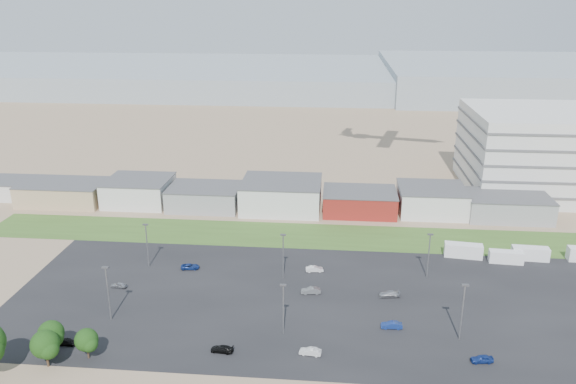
# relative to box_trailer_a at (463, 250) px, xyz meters

# --- Properties ---
(ground) EXTENTS (700.00, 700.00, 0.00)m
(ground) POSITION_rel_box_trailer_a_xyz_m (-39.16, -43.03, -1.60)
(ground) COLOR #957A5F
(ground) RESTS_ON ground
(parking_lot) EXTENTS (120.00, 50.00, 0.01)m
(parking_lot) POSITION_rel_box_trailer_a_xyz_m (-34.16, -23.03, -1.59)
(parking_lot) COLOR black
(parking_lot) RESTS_ON ground
(grass_strip) EXTENTS (160.00, 16.00, 0.02)m
(grass_strip) POSITION_rel_box_trailer_a_xyz_m (-39.16, 8.97, -1.59)
(grass_strip) COLOR #395921
(grass_strip) RESTS_ON ground
(hills_backdrop) EXTENTS (700.00, 200.00, 9.00)m
(hills_backdrop) POSITION_rel_box_trailer_a_xyz_m (0.84, 271.97, 2.90)
(hills_backdrop) COLOR gray
(hills_backdrop) RESTS_ON ground
(building_row) EXTENTS (170.00, 20.00, 8.00)m
(building_row) POSITION_rel_box_trailer_a_xyz_m (-56.16, 27.97, 2.40)
(building_row) COLOR silver
(building_row) RESTS_ON ground
(box_trailer_a) EXTENTS (8.77, 3.66, 3.19)m
(box_trailer_a) POSITION_rel_box_trailer_a_xyz_m (0.00, 0.00, 0.00)
(box_trailer_a) COLOR silver
(box_trailer_a) RESTS_ON ground
(box_trailer_b) EXTENTS (7.59, 2.85, 2.79)m
(box_trailer_b) POSITION_rel_box_trailer_a_xyz_m (9.04, -2.19, -0.20)
(box_trailer_b) COLOR silver
(box_trailer_b) RESTS_ON ground
(box_trailer_c) EXTENTS (8.22, 2.98, 3.03)m
(box_trailer_c) POSITION_rel_box_trailer_a_xyz_m (14.99, -0.05, -0.08)
(box_trailer_c) COLOR silver
(box_trailer_c) RESTS_ON ground
(tree_mid) EXTENTS (4.90, 4.90, 7.35)m
(tree_mid) POSITION_rel_box_trailer_a_xyz_m (-75.63, -48.11, 2.08)
(tree_mid) COLOR black
(tree_mid) RESTS_ON ground
(tree_right) EXTENTS (4.60, 4.60, 6.90)m
(tree_right) POSITION_rel_box_trailer_a_xyz_m (-76.41, -44.66, 1.85)
(tree_right) COLOR black
(tree_right) RESTS_ON ground
(tree_near) EXTENTS (4.11, 4.11, 6.16)m
(tree_near) POSITION_rel_box_trailer_a_xyz_m (-70.03, -45.37, 1.48)
(tree_near) COLOR black
(tree_near) RESTS_ON ground
(lightpole_front_l) EXTENTS (1.28, 0.53, 10.86)m
(lightpole_front_l) POSITION_rel_box_trailer_a_xyz_m (-70.91, -33.48, 3.83)
(lightpole_front_l) COLOR slate
(lightpole_front_l) RESTS_ON ground
(lightpole_front_m) EXTENTS (1.15, 0.48, 9.80)m
(lightpole_front_m) POSITION_rel_box_trailer_a_xyz_m (-38.40, -35.19, 3.30)
(lightpole_front_m) COLOR slate
(lightpole_front_m) RESTS_ON ground
(lightpole_front_r) EXTENTS (1.27, 0.53, 10.79)m
(lightpole_front_r) POSITION_rel_box_trailer_a_xyz_m (-7.40, -34.19, 3.80)
(lightpole_front_r) COLOR slate
(lightpole_front_r) RESTS_ON ground
(lightpole_back_l) EXTENTS (1.20, 0.50, 10.22)m
(lightpole_back_l) POSITION_rel_box_trailer_a_xyz_m (-70.97, -11.47, 3.51)
(lightpole_back_l) COLOR slate
(lightpole_back_l) RESTS_ON ground
(lightpole_back_m) EXTENTS (1.18, 0.49, 10.06)m
(lightpole_back_m) POSITION_rel_box_trailer_a_xyz_m (-40.52, -13.95, 3.43)
(lightpole_back_m) COLOR slate
(lightpole_back_m) RESTS_ON ground
(lightpole_back_r) EXTENTS (1.19, 0.49, 10.09)m
(lightpole_back_r) POSITION_rel_box_trailer_a_xyz_m (-9.78, -11.06, 3.45)
(lightpole_back_r) COLOR slate
(lightpole_back_r) RESTS_ON ground
(parked_car_1) EXTENTS (3.91, 1.48, 1.27)m
(parked_car_1) POSITION_rel_box_trailer_a_xyz_m (-18.99, -31.71, -0.96)
(parked_car_1) COLOR navy
(parked_car_1) RESTS_ON ground
(parked_car_2) EXTENTS (3.85, 1.95, 1.26)m
(parked_car_2) POSITION_rel_box_trailer_a_xyz_m (-5.01, -40.59, -0.97)
(parked_car_2) COLOR navy
(parked_car_2) RESTS_ON ground
(parked_car_3) EXTENTS (4.08, 2.03, 1.14)m
(parked_car_3) POSITION_rel_box_trailer_a_xyz_m (-48.21, -41.67, -1.03)
(parked_car_3) COLOR black
(parked_car_3) RESTS_ON ground
(parked_car_5) EXTENTS (3.47, 1.77, 1.13)m
(parked_car_5) POSITION_rel_box_trailer_a_xyz_m (-74.01, -21.51, -1.03)
(parked_car_5) COLOR #A5A5AA
(parked_car_5) RESTS_ON ground
(parked_car_7) EXTENTS (4.13, 1.89, 1.31)m
(parked_car_7) POSITION_rel_box_trailer_a_xyz_m (-34.25, -20.34, -0.94)
(parked_car_7) COLOR #595B5E
(parked_car_7) RESTS_ON ground
(parked_car_9) EXTENTS (4.26, 2.37, 1.13)m
(parked_car_9) POSITION_rel_box_trailer_a_xyz_m (-61.48, -11.81, -1.03)
(parked_car_9) COLOR navy
(parked_car_9) RESTS_ON ground
(parked_car_10) EXTENTS (3.84, 1.68, 1.10)m
(parked_car_10) POSITION_rel_box_trailer_a_xyz_m (-75.45, -42.00, -1.05)
(parked_car_10) COLOR black
(parked_car_10) RESTS_ON ground
(parked_car_11) EXTENTS (3.99, 1.83, 1.27)m
(parked_car_11) POSITION_rel_box_trailer_a_xyz_m (-33.96, -10.64, -0.96)
(parked_car_11) COLOR silver
(parked_car_11) RESTS_ON ground
(parked_car_12) EXTENTS (4.40, 2.18, 1.23)m
(parked_car_12) POSITION_rel_box_trailer_a_xyz_m (-18.49, -20.24, -0.98)
(parked_car_12) COLOR #A5A5AA
(parked_car_12) RESTS_ON ground
(parked_car_13) EXTENTS (3.82, 1.68, 1.22)m
(parked_car_13) POSITION_rel_box_trailer_a_xyz_m (-33.27, -41.08, -0.99)
(parked_car_13) COLOR silver
(parked_car_13) RESTS_ON ground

